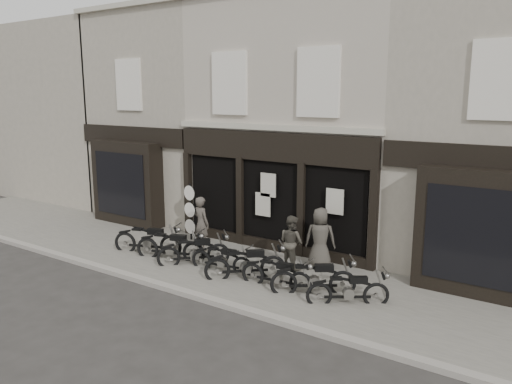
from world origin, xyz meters
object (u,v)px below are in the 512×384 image
Objects in this scene: motorcycle_1 at (171,249)px; man_centre at (291,242)px; motorcycle_5 at (277,277)px; motorcycle_3 at (222,262)px; man_left at (201,224)px; motorcycle_2 at (195,254)px; advert_sign_post at (190,214)px; motorcycle_7 at (349,293)px; motorcycle_0 at (149,243)px; motorcycle_6 at (314,281)px; man_right at (320,238)px; motorcycle_4 at (246,267)px.

man_centre reaches higher than motorcycle_1.
motorcycle_1 reaches higher than motorcycle_5.
motorcycle_3 is 2.15m from man_left.
advert_sign_post is at bearing 87.65° from motorcycle_2.
motorcycle_7 is 1.00× the size of man_left.
motorcycle_1 is 5.83m from motorcycle_7.
motorcycle_0 is 1.40× the size of man_centre.
motorcycle_6 reaches higher than motorcycle_7.
motorcycle_3 is 0.96× the size of motorcycle_5.
advert_sign_post is (-6.70, 1.90, 0.63)m from motorcycle_7.
motorcycle_2 is 1.10× the size of man_centre.
motorcycle_2 is at bearing 144.46° from motorcycle_7.
motorcycle_6 is (2.91, 0.04, 0.04)m from motorcycle_3.
man_left is (-3.65, 1.29, 0.61)m from motorcycle_5.
motorcycle_0 is 1.07× the size of motorcycle_5.
man_right is (2.20, 1.74, 0.64)m from motorcycle_3.
advert_sign_post is (-4.73, 1.98, 0.63)m from motorcycle_5.
motorcycle_5 is at bearing 60.54° from man_right.
motorcycle_0 is 1.21× the size of motorcycle_4.
motorcycle_2 reaches higher than motorcycle_5.
motorcycle_5 is 1.07× the size of motorcycle_6.
man_centre reaches higher than motorcycle_3.
man_left is (0.22, 1.18, 0.57)m from motorcycle_1.
motorcycle_3 is (1.93, 0.05, -0.06)m from motorcycle_1.
man_right is at bearing -1.46° from motorcycle_0.
motorcycle_5 is at bearing -22.01° from motorcycle_0.
motorcycle_2 is 2.57m from advert_sign_post.
advert_sign_post is (-4.99, 0.08, 0.00)m from man_right.
motorcycle_6 is at bearing 155.24° from man_centre.
motorcycle_4 is 0.89× the size of motorcycle_5.
motorcycle_5 is (2.99, -0.18, -0.02)m from motorcycle_2.
man_right is (3.26, 1.72, 0.60)m from motorcycle_2.
advert_sign_post is at bearing 9.12° from man_centre.
man_right is (5.16, 1.74, 0.58)m from motorcycle_0.
advert_sign_post reaches higher than motorcycle_1.
man_left reaches higher than motorcycle_2.
motorcycle_4 is 0.95× the size of motorcycle_6.
motorcycle_6 is (5.87, 0.04, -0.02)m from motorcycle_0.
motorcycle_1 reaches higher than motorcycle_3.
man_right is (3.91, 0.61, 0.01)m from man_left.
man_right is at bearing -18.63° from motorcycle_2.
motorcycle_0 is 1.25× the size of man_left.
man_left reaches higher than motorcycle_1.
man_centre is (2.59, 1.23, 0.49)m from motorcycle_2.
motorcycle_1 is (1.03, -0.06, -0.01)m from motorcycle_0.
advert_sign_post is at bearing -19.30° from man_left.
motorcycle_6 is (4.84, 0.09, -0.02)m from motorcycle_1.
motorcycle_2 is at bearing -12.26° from motorcycle_1.
man_right reaches higher than man_centre.
motorcycle_5 is at bearing -12.71° from motorcycle_3.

